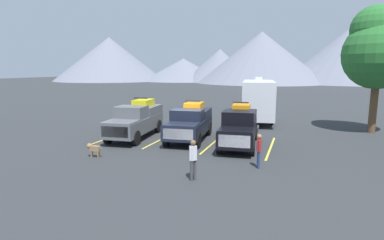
% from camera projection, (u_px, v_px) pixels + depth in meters
% --- Properties ---
extents(ground_plane, '(240.00, 240.00, 0.00)m').
position_uv_depth(ground_plane, '(186.00, 141.00, 19.77)').
color(ground_plane, '#2D3033').
extents(pickup_truck_a, '(2.59, 5.97, 2.60)m').
position_uv_depth(pickup_truck_a, '(136.00, 119.00, 20.82)').
color(pickup_truck_a, '#595B60').
rests_on(pickup_truck_a, ground).
extents(pickup_truck_b, '(2.63, 5.50, 2.48)m').
position_uv_depth(pickup_truck_b, '(190.00, 122.00, 20.06)').
color(pickup_truck_b, black).
rests_on(pickup_truck_b, ground).
extents(pickup_truck_c, '(2.49, 5.76, 2.54)m').
position_uv_depth(pickup_truck_c, '(239.00, 126.00, 18.59)').
color(pickup_truck_c, black).
rests_on(pickup_truck_c, ground).
extents(lot_stripe_a, '(0.12, 5.50, 0.01)m').
position_uv_depth(lot_stripe_a, '(116.00, 135.00, 21.54)').
color(lot_stripe_a, gold).
rests_on(lot_stripe_a, ground).
extents(lot_stripe_b, '(0.12, 5.50, 0.01)m').
position_uv_depth(lot_stripe_b, '(162.00, 139.00, 20.41)').
color(lot_stripe_b, gold).
rests_on(lot_stripe_b, ground).
extents(lot_stripe_c, '(0.12, 5.50, 0.01)m').
position_uv_depth(lot_stripe_c, '(213.00, 143.00, 19.27)').
color(lot_stripe_c, gold).
rests_on(lot_stripe_c, ground).
extents(lot_stripe_d, '(0.12, 5.50, 0.01)m').
position_uv_depth(lot_stripe_d, '(271.00, 148.00, 18.14)').
color(lot_stripe_d, gold).
rests_on(lot_stripe_d, ground).
extents(camper_trailer_a, '(3.31, 7.45, 3.84)m').
position_uv_depth(camper_trailer_a, '(258.00, 99.00, 26.08)').
color(camper_trailer_a, silver).
rests_on(camper_trailer_a, ground).
extents(person_a, '(0.31, 0.33, 1.71)m').
position_uv_depth(person_a, '(193.00, 157.00, 12.73)').
color(person_a, '#3F3F42').
rests_on(person_a, ground).
extents(person_b, '(0.25, 0.35, 1.61)m').
position_uv_depth(person_b, '(259.00, 149.00, 14.31)').
color(person_b, navy).
rests_on(person_b, ground).
extents(dog, '(0.85, 0.30, 0.74)m').
position_uv_depth(dog, '(93.00, 148.00, 16.13)').
color(dog, olive).
rests_on(dog, ground).
extents(tree_a, '(4.81, 4.81, 8.91)m').
position_uv_depth(tree_a, '(378.00, 49.00, 21.46)').
color(tree_a, brown).
rests_on(tree_a, ground).
extents(mountain_ridge, '(154.04, 49.15, 17.47)m').
position_uv_depth(mountain_ridge, '(271.00, 59.00, 98.70)').
color(mountain_ridge, slate).
rests_on(mountain_ridge, ground).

